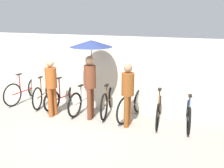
{
  "coord_description": "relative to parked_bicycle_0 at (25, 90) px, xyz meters",
  "views": [
    {
      "loc": [
        3.0,
        -4.96,
        2.77
      ],
      "look_at": [
        0.62,
        1.08,
        1.0
      ],
      "focal_mm": 40.0,
      "sensor_mm": 36.0,
      "label": 1
    }
  ],
  "objects": [
    {
      "name": "parked_bicycle_2",
      "position": [
        1.5,
        0.04,
        -0.03
      ],
      "size": [
        0.5,
        1.73,
        1.09
      ],
      "rotation": [
        0.0,
        0.0,
        1.39
      ],
      "color": "black",
      "rests_on": "ground"
    },
    {
      "name": "pedestrian_trailing",
      "position": [
        3.79,
        -0.6,
        0.58
      ],
      "size": [
        0.32,
        0.32,
        1.65
      ],
      "rotation": [
        0.0,
        0.0,
        0.0
      ],
      "color": "brown",
      "rests_on": "ground"
    },
    {
      "name": "ground_plane",
      "position": [
        2.62,
        -1.38,
        -0.39
      ],
      "size": [
        30.0,
        30.0,
        0.0
      ],
      "primitive_type": "plane",
      "color": "gray"
    },
    {
      "name": "parked_bicycle_7",
      "position": [
        5.25,
        0.03,
        -0.02
      ],
      "size": [
        0.44,
        1.76,
        1.07
      ],
      "rotation": [
        0.0,
        0.0,
        1.69
      ],
      "color": "black",
      "rests_on": "ground"
    },
    {
      "name": "parked_bicycle_4",
      "position": [
        3.0,
        0.02,
        0.01
      ],
      "size": [
        0.49,
        1.77,
        1.07
      ],
      "rotation": [
        0.0,
        0.0,
        1.74
      ],
      "color": "black",
      "rests_on": "ground"
    },
    {
      "name": "parked_bicycle_6",
      "position": [
        4.5,
        -0.01,
        -0.02
      ],
      "size": [
        0.44,
        1.78,
        0.98
      ],
      "rotation": [
        0.0,
        0.0,
        1.69
      ],
      "color": "black",
      "rests_on": "ground"
    },
    {
      "name": "back_wall",
      "position": [
        2.62,
        0.39,
        0.72
      ],
      "size": [
        14.48,
        0.12,
        2.22
      ],
      "color": "beige",
      "rests_on": "ground"
    },
    {
      "name": "pedestrian_leading",
      "position": [
        1.59,
        -0.72,
        0.57
      ],
      "size": [
        0.32,
        0.32,
        1.64
      ],
      "rotation": [
        0.0,
        0.0,
        -0.14
      ],
      "color": "#9E4C1E",
      "rests_on": "ground"
    },
    {
      "name": "parked_bicycle_0",
      "position": [
        0.0,
        0.0,
        0.0
      ],
      "size": [
        0.44,
        1.78,
        0.98
      ],
      "rotation": [
        0.0,
        0.0,
        1.49
      ],
      "color": "black",
      "rests_on": "ground"
    },
    {
      "name": "pedestrian_center",
      "position": [
        2.68,
        -0.41,
        1.37
      ],
      "size": [
        1.15,
        1.15,
        2.16
      ],
      "rotation": [
        0.0,
        0.0,
        0.07
      ],
      "color": "brown",
      "rests_on": "ground"
    },
    {
      "name": "parked_bicycle_5",
      "position": [
        3.75,
        -0.03,
        0.0
      ],
      "size": [
        0.49,
        1.7,
        1.09
      ],
      "rotation": [
        0.0,
        0.0,
        1.39
      ],
      "color": "black",
      "rests_on": "ground"
    },
    {
      "name": "parked_bicycle_3",
      "position": [
        2.25,
        -0.02,
        -0.02
      ],
      "size": [
        0.44,
        1.81,
        0.97
      ],
      "rotation": [
        0.0,
        0.0,
        1.53
      ],
      "color": "black",
      "rests_on": "ground"
    },
    {
      "name": "parked_bicycle_1",
      "position": [
        0.75,
        0.02,
        -0.01
      ],
      "size": [
        0.58,
        1.68,
        1.1
      ],
      "rotation": [
        0.0,
        0.0,
        1.82
      ],
      "color": "black",
      "rests_on": "ground"
    }
  ]
}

